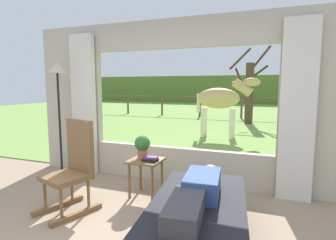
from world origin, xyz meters
TOP-DOWN VIEW (x-y plane):
  - back_wall_with_window at (0.00, 2.26)m, footprint 5.20×0.12m
  - curtain_panel_left at (-1.69, 2.12)m, footprint 0.44×0.10m
  - curtain_panel_right at (1.69, 2.12)m, footprint 0.44×0.10m
  - outdoor_pasture_lawn at (0.00, 13.16)m, footprint 36.00×21.68m
  - distant_hill_ridge at (0.00, 23.00)m, footprint 36.00×2.00m
  - recliner_sofa at (0.75, 0.68)m, footprint 1.11×1.80m
  - reclining_person at (0.75, 0.63)m, footprint 0.42×1.44m
  - rocking_chair at (-0.87, 0.81)m, footprint 0.64×0.79m
  - side_table at (-0.23, 1.53)m, footprint 0.44×0.44m
  - potted_plant at (-0.31, 1.59)m, footprint 0.22×0.22m
  - book_stack at (-0.13, 1.47)m, footprint 0.21×0.15m
  - floor_lamp_left at (-1.94, 1.80)m, footprint 0.32×0.32m
  - horse at (-0.04, 6.23)m, footprint 1.81×0.60m
  - pasture_tree at (0.46, 9.68)m, footprint 1.57×1.47m
  - pasture_fence_line at (0.00, 11.41)m, footprint 16.10×0.10m

SIDE VIEW (x-z plane):
  - outdoor_pasture_lawn at x=0.00m, z-range 0.00..0.02m
  - recliner_sofa at x=0.75m, z-range 0.01..0.43m
  - side_table at x=-0.23m, z-range 0.17..0.69m
  - reclining_person at x=0.75m, z-range 0.41..0.63m
  - rocking_chair at x=-0.87m, z-range -0.01..1.11m
  - book_stack at x=-0.13m, z-range 0.52..0.58m
  - potted_plant at x=-0.31m, z-range 0.54..0.86m
  - pasture_fence_line at x=0.00m, z-range 0.19..1.29m
  - horse at x=-0.04m, z-range 0.29..2.02m
  - curtain_panel_left at x=-1.69m, z-range 0.00..2.40m
  - curtain_panel_right at x=1.69m, z-range 0.00..2.40m
  - distant_hill_ridge at x=0.00m, z-range 0.00..2.40m
  - back_wall_with_window at x=0.00m, z-range -0.03..2.52m
  - pasture_tree at x=0.46m, z-range -0.16..2.92m
  - floor_lamp_left at x=-1.94m, z-range 0.59..2.51m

